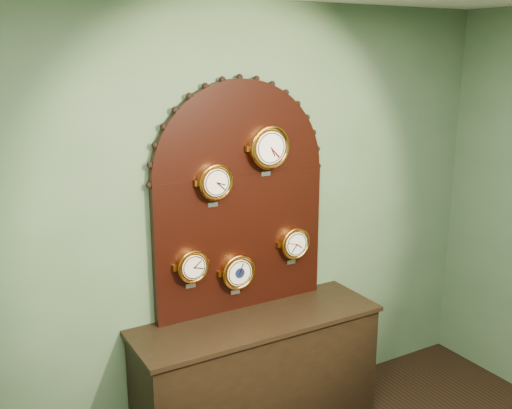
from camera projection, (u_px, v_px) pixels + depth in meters
wall_back at (237, 223)px, 3.83m from camera, size 4.00×0.00×4.00m
shop_counter at (258, 378)px, 3.85m from camera, size 1.60×0.50×0.80m
display_board at (240, 191)px, 3.73m from camera, size 1.26×0.06×1.53m
roman_clock at (215, 182)px, 3.55m from camera, size 0.23×0.08×0.28m
arabic_clock at (269, 147)px, 3.68m from camera, size 0.28×0.08×0.33m
hygrometer at (192, 266)px, 3.60m from camera, size 0.21×0.08×0.26m
barometer at (237, 272)px, 3.77m from camera, size 0.24×0.08×0.29m
tide_clock at (294, 243)px, 3.95m from camera, size 0.22×0.08×0.27m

